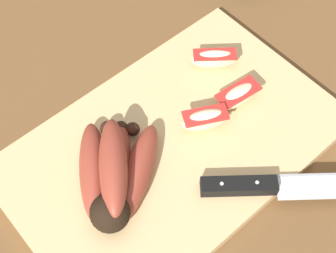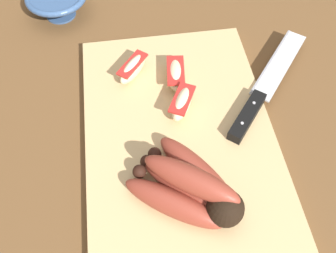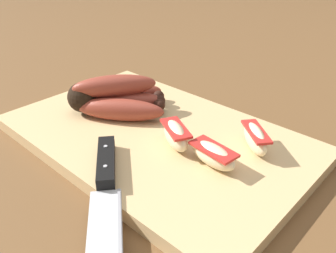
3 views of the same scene
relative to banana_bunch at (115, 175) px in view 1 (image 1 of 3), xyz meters
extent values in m
plane|color=brown|center=(-0.10, 0.01, -0.05)|extent=(6.00, 6.00, 0.00)
cube|color=tan|center=(-0.10, 0.00, -0.04)|extent=(0.46, 0.29, 0.02)
sphere|color=black|center=(0.04, 0.04, 0.00)|extent=(0.05, 0.05, 0.05)
ellipsoid|color=brown|center=(-0.03, 0.01, -0.01)|extent=(0.14, 0.11, 0.04)
sphere|color=black|center=(-0.06, -0.04, -0.01)|extent=(0.02, 0.02, 0.02)
ellipsoid|color=brown|center=(-0.01, -0.01, -0.01)|extent=(0.13, 0.13, 0.04)
sphere|color=black|center=(-0.05, -0.05, -0.01)|extent=(0.02, 0.02, 0.02)
ellipsoid|color=brown|center=(0.02, -0.03, -0.01)|extent=(0.11, 0.14, 0.04)
sphere|color=black|center=(-0.04, -0.07, -0.01)|extent=(0.02, 0.02, 0.02)
ellipsoid|color=brown|center=(0.00, 0.00, 0.02)|extent=(0.11, 0.13, 0.04)
cube|color=black|center=(-0.12, 0.11, -0.02)|extent=(0.09, 0.08, 0.02)
cylinder|color=#B2B2B7|center=(-0.10, 0.10, -0.01)|extent=(0.01, 0.01, 0.00)
cylinder|color=#B2B2B7|center=(-0.13, 0.13, -0.01)|extent=(0.01, 0.01, 0.00)
ellipsoid|color=beige|center=(-0.23, -0.06, -0.01)|extent=(0.07, 0.06, 0.04)
cube|color=red|center=(-0.23, -0.06, 0.00)|extent=(0.06, 0.06, 0.00)
ellipsoid|color=beige|center=(-0.15, 0.01, -0.01)|extent=(0.07, 0.05, 0.04)
cube|color=red|center=(-0.15, 0.01, 0.00)|extent=(0.07, 0.05, 0.00)
ellipsoid|color=beige|center=(-0.21, 0.01, -0.01)|extent=(0.07, 0.04, 0.03)
cube|color=red|center=(-0.21, 0.01, 0.00)|extent=(0.07, 0.04, 0.00)
camera|label=1|loc=(0.12, 0.25, 0.55)|focal=50.67mm
camera|label=2|loc=(0.21, -0.06, 0.46)|focal=39.95mm
camera|label=3|loc=(-0.43, 0.33, 0.25)|focal=37.62mm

